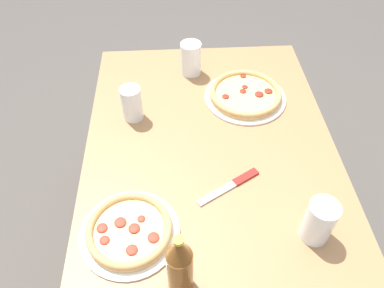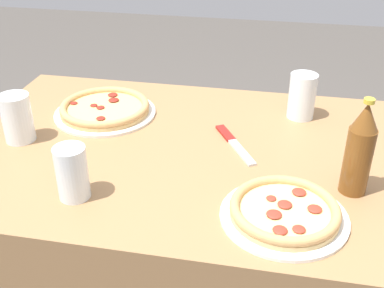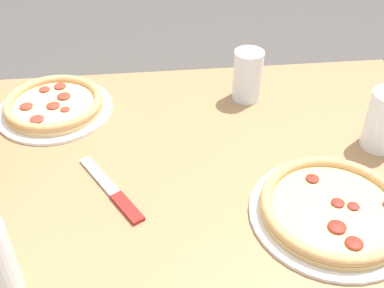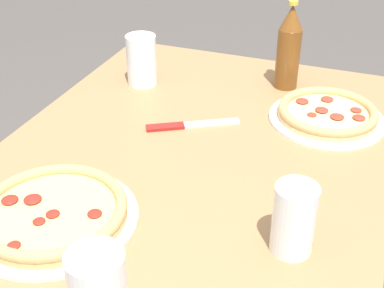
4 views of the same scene
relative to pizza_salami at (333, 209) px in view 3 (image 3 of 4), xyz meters
The scene contains 5 objects.
table 0.49m from the pizza_salami, 30.52° to the right, with size 1.23×0.85×0.73m.
pizza_salami is the anchor object (origin of this frame).
pizza_veggie 0.69m from the pizza_salami, 36.35° to the right, with size 0.28×0.28×0.04m.
glass_orange_juice 0.43m from the pizza_salami, 79.17° to the right, with size 0.07×0.07×0.13m.
knife 0.43m from the pizza_salami, 14.63° to the right, with size 0.13×0.21×0.01m.
Camera 3 is at (0.07, 0.75, 1.40)m, focal length 45.00 mm.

